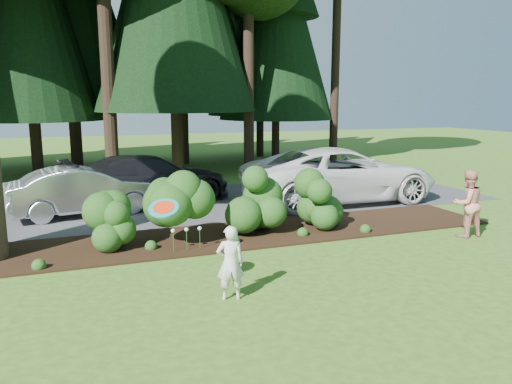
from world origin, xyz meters
The scene contains 11 objects.
ground centered at (0.00, 0.00, 0.00)m, with size 80.00×80.00×0.00m, color #375819.
mulch_bed centered at (0.00, 3.25, 0.03)m, with size 16.00×2.50×0.05m, color black.
driveway centered at (0.00, 7.50, 0.01)m, with size 22.00×6.00×0.03m, color #38383A.
shrub_row centered at (0.77, 3.14, 0.81)m, with size 6.53×1.60×1.61m.
lily_cluster centered at (-0.30, 2.40, 0.50)m, with size 0.69×0.09×0.57m.
car_silver_wagon centered at (-2.28, 6.99, 0.73)m, with size 1.49×4.27×1.41m, color #BBBBC0.
car_white_suv centered at (5.66, 6.05, 0.92)m, with size 2.95×6.41×1.78m, color silver.
car_dark_suv centered at (-0.25, 8.13, 0.81)m, with size 2.18×5.36×1.56m, color black.
child centered at (-0.19, -0.47, 0.65)m, with size 0.47×0.31×1.29m, color silver.
adult centered at (6.47, 1.26, 0.84)m, with size 0.81×0.63×1.67m, color red.
frisbee centered at (-1.23, -0.20, 1.62)m, with size 0.53×0.46×0.31m.
Camera 1 is at (-2.61, -8.16, 3.37)m, focal length 35.00 mm.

